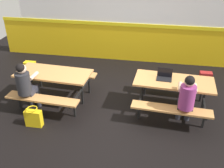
{
  "coord_description": "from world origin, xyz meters",
  "views": [
    {
      "loc": [
        0.89,
        -4.9,
        3.38
      ],
      "look_at": [
        0.0,
        0.08,
        0.55
      ],
      "focal_mm": 41.82,
      "sensor_mm": 36.0,
      "label": 1
    }
  ],
  "objects_px": {
    "satchel_spare": "(205,80)",
    "student_nearer": "(26,84)",
    "picnic_table_right": "(173,87)",
    "student_further": "(187,97)",
    "picnic_table_left": "(54,79)",
    "tote_bag_bright": "(34,118)",
    "backpack_dark": "(31,69)",
    "laptop_dark": "(164,77)"
  },
  "relations": [
    {
      "from": "student_further",
      "to": "satchel_spare",
      "type": "distance_m",
      "value": 1.91
    },
    {
      "from": "laptop_dark",
      "to": "backpack_dark",
      "type": "bearing_deg",
      "value": 165.63
    },
    {
      "from": "picnic_table_right",
      "to": "student_further",
      "type": "bearing_deg",
      "value": -68.52
    },
    {
      "from": "student_nearer",
      "to": "laptop_dark",
      "type": "bearing_deg",
      "value": 13.21
    },
    {
      "from": "picnic_table_left",
      "to": "student_further",
      "type": "height_order",
      "value": "student_further"
    },
    {
      "from": "picnic_table_left",
      "to": "student_further",
      "type": "distance_m",
      "value": 2.94
    },
    {
      "from": "student_further",
      "to": "backpack_dark",
      "type": "bearing_deg",
      "value": 159.07
    },
    {
      "from": "student_further",
      "to": "laptop_dark",
      "type": "distance_m",
      "value": 0.76
    },
    {
      "from": "student_further",
      "to": "tote_bag_bright",
      "type": "height_order",
      "value": "student_further"
    },
    {
      "from": "picnic_table_right",
      "to": "satchel_spare",
      "type": "distance_m",
      "value": 1.49
    },
    {
      "from": "student_nearer",
      "to": "tote_bag_bright",
      "type": "relative_size",
      "value": 2.81
    },
    {
      "from": "backpack_dark",
      "to": "tote_bag_bright",
      "type": "bearing_deg",
      "value": -63.23
    },
    {
      "from": "picnic_table_left",
      "to": "tote_bag_bright",
      "type": "bearing_deg",
      "value": -95.58
    },
    {
      "from": "backpack_dark",
      "to": "satchel_spare",
      "type": "xyz_separation_m",
      "value": [
        4.68,
        0.19,
        0.0
      ]
    },
    {
      "from": "student_nearer",
      "to": "picnic_table_left",
      "type": "bearing_deg",
      "value": 52.55
    },
    {
      "from": "student_nearer",
      "to": "satchel_spare",
      "type": "bearing_deg",
      "value": 24.36
    },
    {
      "from": "picnic_table_right",
      "to": "tote_bag_bright",
      "type": "bearing_deg",
      "value": -158.6
    },
    {
      "from": "picnic_table_left",
      "to": "student_nearer",
      "type": "xyz_separation_m",
      "value": [
        -0.41,
        -0.53,
        0.13
      ]
    },
    {
      "from": "backpack_dark",
      "to": "tote_bag_bright",
      "type": "height_order",
      "value": "backpack_dark"
    },
    {
      "from": "student_nearer",
      "to": "satchel_spare",
      "type": "xyz_separation_m",
      "value": [
        3.95,
        1.79,
        -0.49
      ]
    },
    {
      "from": "satchel_spare",
      "to": "backpack_dark",
      "type": "bearing_deg",
      "value": -177.68
    },
    {
      "from": "satchel_spare",
      "to": "student_nearer",
      "type": "bearing_deg",
      "value": -155.64
    },
    {
      "from": "tote_bag_bright",
      "to": "student_nearer",
      "type": "bearing_deg",
      "value": 123.9
    },
    {
      "from": "picnic_table_right",
      "to": "tote_bag_bright",
      "type": "xyz_separation_m",
      "value": [
        -2.77,
        -1.09,
        -0.38
      ]
    },
    {
      "from": "student_nearer",
      "to": "tote_bag_bright",
      "type": "bearing_deg",
      "value": -56.1
    },
    {
      "from": "laptop_dark",
      "to": "backpack_dark",
      "type": "height_order",
      "value": "laptop_dark"
    },
    {
      "from": "picnic_table_right",
      "to": "student_further",
      "type": "relative_size",
      "value": 1.42
    },
    {
      "from": "laptop_dark",
      "to": "satchel_spare",
      "type": "bearing_deg",
      "value": 46.02
    },
    {
      "from": "laptop_dark",
      "to": "satchel_spare",
      "type": "height_order",
      "value": "laptop_dark"
    },
    {
      "from": "picnic_table_right",
      "to": "student_nearer",
      "type": "height_order",
      "value": "student_nearer"
    },
    {
      "from": "student_nearer",
      "to": "satchel_spare",
      "type": "height_order",
      "value": "student_nearer"
    },
    {
      "from": "picnic_table_left",
      "to": "laptop_dark",
      "type": "relative_size",
      "value": 5.17
    },
    {
      "from": "picnic_table_left",
      "to": "laptop_dark",
      "type": "bearing_deg",
      "value": 3.29
    },
    {
      "from": "tote_bag_bright",
      "to": "picnic_table_right",
      "type": "bearing_deg",
      "value": 21.4
    },
    {
      "from": "picnic_table_right",
      "to": "backpack_dark",
      "type": "height_order",
      "value": "picnic_table_right"
    },
    {
      "from": "student_nearer",
      "to": "picnic_table_right",
      "type": "bearing_deg",
      "value": 11.44
    },
    {
      "from": "student_nearer",
      "to": "backpack_dark",
      "type": "relative_size",
      "value": 2.74
    },
    {
      "from": "picnic_table_left",
      "to": "student_nearer",
      "type": "height_order",
      "value": "student_nearer"
    },
    {
      "from": "picnic_table_left",
      "to": "picnic_table_right",
      "type": "height_order",
      "value": "same"
    },
    {
      "from": "student_nearer",
      "to": "laptop_dark",
      "type": "height_order",
      "value": "student_nearer"
    },
    {
      "from": "picnic_table_left",
      "to": "laptop_dark",
      "type": "distance_m",
      "value": 2.48
    },
    {
      "from": "picnic_table_right",
      "to": "laptop_dark",
      "type": "xyz_separation_m",
      "value": [
        -0.21,
        0.05,
        0.21
      ]
    }
  ]
}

